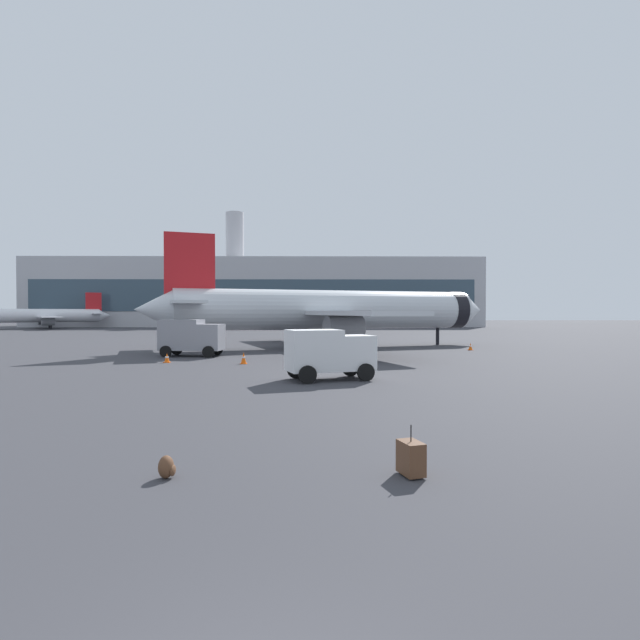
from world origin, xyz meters
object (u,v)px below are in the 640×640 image
object	(u,v)px
airplane_at_gate	(330,310)
traveller_backpack	(167,467)
cargo_van	(329,352)
safety_cone_far	(244,358)
safety_cone_near	(167,358)
safety_cone_mid	(470,347)
service_truck	(191,336)
rolling_suitcase	(411,458)
airplane_taxiing	(43,316)

from	to	relation	value
airplane_at_gate	traveller_backpack	xyz separation A→B (m)	(-4.71, -38.68, -3.42)
airplane_at_gate	traveller_backpack	world-z (taller)	airplane_at_gate
cargo_van	safety_cone_far	size ratio (longest dim) A/B	6.15
airplane_at_gate	safety_cone_near	xyz separation A→B (m)	(-11.71, -14.34, -3.33)
cargo_van	safety_cone_mid	xyz separation A→B (m)	(13.57, 19.95, -1.13)
service_truck	safety_cone_near	world-z (taller)	service_truck
traveller_backpack	safety_cone_far	bearing A→B (deg)	93.88
safety_cone_far	rolling_suitcase	world-z (taller)	rolling_suitcase
rolling_suitcase	safety_cone_far	bearing A→B (deg)	106.19
service_truck	safety_cone_far	world-z (taller)	service_truck
service_truck	safety_cone_mid	bearing A→B (deg)	14.00
safety_cone_near	traveller_backpack	size ratio (longest dim) A/B	1.36
safety_cone_far	safety_cone_mid	bearing A→B (deg)	31.95
airplane_taxiing	safety_cone_mid	distance (m)	91.72
airplane_at_gate	cargo_van	world-z (taller)	airplane_at_gate
cargo_van	traveller_backpack	size ratio (longest dim) A/B	10.00
airplane_taxiing	safety_cone_near	xyz separation A→B (m)	(45.61, -70.04, -2.34)
airplane_at_gate	cargo_van	distance (m)	23.49
service_truck	safety_cone_near	distance (m)	5.13
cargo_van	safety_cone_far	bearing A→B (deg)	124.24
airplane_at_gate	traveller_backpack	bearing A→B (deg)	-96.94
safety_cone_mid	safety_cone_far	xyz separation A→B (m)	(-19.06, -11.89, 0.06)
service_truck	traveller_backpack	world-z (taller)	service_truck
safety_cone_near	safety_cone_mid	size ratio (longest dim) A/B	1.00
safety_cone_mid	traveller_backpack	bearing A→B (deg)	-116.36
service_truck	cargo_van	bearing A→B (deg)	-53.27
service_truck	cargo_van	world-z (taller)	service_truck
cargo_van	rolling_suitcase	xyz separation A→B (m)	(1.28, -15.24, -1.06)
rolling_suitcase	cargo_van	bearing A→B (deg)	94.78
cargo_van	safety_cone_mid	bearing A→B (deg)	55.79
rolling_suitcase	safety_cone_mid	bearing A→B (deg)	70.75
cargo_van	safety_cone_near	distance (m)	14.21
cargo_van	rolling_suitcase	size ratio (longest dim) A/B	4.36
airplane_at_gate	service_truck	size ratio (longest dim) A/B	6.96
safety_cone_far	rolling_suitcase	distance (m)	24.27
airplane_at_gate	traveller_backpack	size ratio (longest dim) A/B	72.52
airplane_at_gate	airplane_taxiing	bearing A→B (deg)	135.82
traveller_backpack	airplane_taxiing	bearing A→B (deg)	119.14
safety_cone_mid	rolling_suitcase	distance (m)	37.28
service_truck	traveller_backpack	bearing A→B (deg)	-77.45
safety_cone_mid	cargo_van	bearing A→B (deg)	-124.21
cargo_van	service_truck	bearing A→B (deg)	126.73
service_truck	airplane_at_gate	bearing A→B (deg)	39.93
safety_cone_near	safety_cone_mid	world-z (taller)	same
safety_cone_far	airplane_taxiing	bearing A→B (deg)	125.70
rolling_suitcase	traveller_backpack	xyz separation A→B (m)	(-5.18, -0.07, -0.16)
airplane_at_gate	safety_cone_mid	distance (m)	13.63
airplane_taxiing	service_truck	world-z (taller)	airplane_taxiing
safety_cone_near	rolling_suitcase	xyz separation A→B (m)	(12.19, -24.27, 0.07)
airplane_taxiing	safety_cone_near	world-z (taller)	airplane_taxiing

